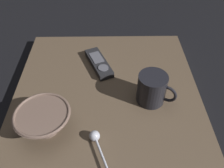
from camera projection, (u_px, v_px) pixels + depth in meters
name	position (u px, v px, depth m)	size (l,w,h in m)	color
ground_plane	(107.00, 102.00, 0.78)	(6.00, 6.00, 0.00)	black
table	(107.00, 98.00, 0.77)	(0.60, 0.66, 0.04)	#4C3D2D
cereal_bowl	(44.00, 120.00, 0.63)	(0.15, 0.15, 0.07)	brown
coffee_mug	(152.00, 89.00, 0.70)	(0.11, 0.09, 0.10)	black
teaspoon	(95.00, 138.00, 0.62)	(0.06, 0.12, 0.03)	#A3A5B2
tv_remote_near	(99.00, 63.00, 0.84)	(0.11, 0.17, 0.03)	black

